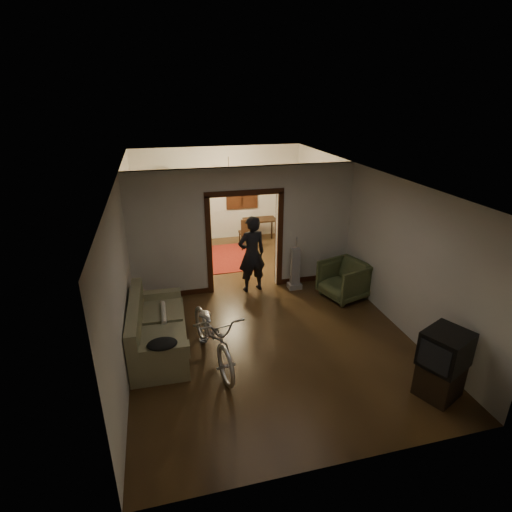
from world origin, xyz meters
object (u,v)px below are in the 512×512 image
object	(u,v)px
sofa	(158,325)
locker	(181,214)
desk	(260,231)
person	(252,254)
armchair	(344,280)
bicycle	(213,334)

from	to	relation	value
sofa	locker	world-z (taller)	locker
desk	person	bearing A→B (deg)	-108.76
sofa	desk	world-z (taller)	sofa
person	desk	world-z (taller)	person
person	locker	size ratio (longest dim) A/B	0.88
sofa	person	size ratio (longest dim) A/B	1.16
armchair	locker	size ratio (longest dim) A/B	0.45
sofa	bicycle	bearing A→B (deg)	-32.49
bicycle	armchair	bearing A→B (deg)	16.58
sofa	armchair	xyz separation A→B (m)	(4.00, 0.97, -0.06)
sofa	locker	size ratio (longest dim) A/B	1.02
armchair	desk	xyz separation A→B (m)	(-0.89, 3.87, -0.06)
sofa	armchair	bearing A→B (deg)	15.21
sofa	armchair	world-z (taller)	sofa
armchair	locker	xyz separation A→B (m)	(-3.19, 4.04, 0.59)
locker	person	bearing A→B (deg)	-79.13
armchair	desk	distance (m)	3.97
bicycle	armchair	xyz separation A→B (m)	(3.12, 1.56, -0.11)
person	bicycle	bearing A→B (deg)	53.34
locker	sofa	bearing A→B (deg)	-110.57
sofa	locker	bearing A→B (deg)	82.45
bicycle	person	world-z (taller)	person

